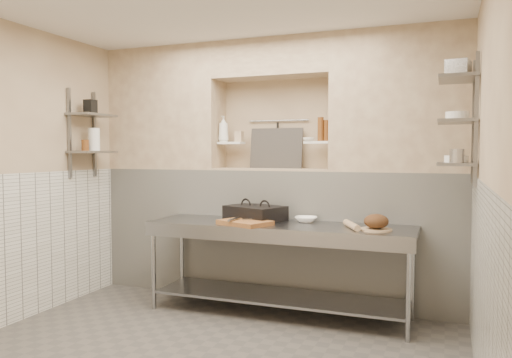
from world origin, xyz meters
The scene contains 45 objects.
wall_right centered at (2.05, 0.00, 1.40)m, with size 0.10×3.90×2.80m, color tan.
wall_back centered at (0.00, 2.00, 1.40)m, with size 4.00×0.10×2.80m, color tan.
backwall_lower centered at (0.00, 1.75, 0.70)m, with size 4.00×0.40×1.40m, color silver.
alcove_sill centered at (0.00, 1.75, 1.41)m, with size 1.30×0.40×0.02m, color tan.
backwall_pillar_left centered at (-1.33, 1.75, 2.10)m, with size 1.35×0.40×1.40m, color tan.
backwall_pillar_right centered at (1.33, 1.75, 2.10)m, with size 1.35×0.40×1.40m, color tan.
backwall_header centered at (0.00, 1.75, 2.60)m, with size 1.30×0.40×0.40m, color tan.
wainscot_left centered at (-1.99, 0.00, 0.70)m, with size 0.02×3.90×1.40m, color silver.
wainscot_right centered at (1.99, 0.00, 0.70)m, with size 0.02×3.90×1.40m, color silver.
alcove_shelf_left centered at (-0.50, 1.75, 1.70)m, with size 0.28×0.16×0.03m, color white.
alcove_shelf_right centered at (0.50, 1.75, 1.70)m, with size 0.28×0.16×0.03m, color white.
utensil_rail centered at (0.00, 1.92, 1.95)m, with size 0.02×0.02×0.70m, color gray.
hanging_steel centered at (0.00, 1.90, 1.78)m, with size 0.02×0.02×0.30m, color black.
splash_panel centered at (0.00, 1.85, 1.64)m, with size 0.60×0.02×0.45m, color #383330.
shelf_rail_left_a centered at (-1.98, 1.25, 1.80)m, with size 0.03×0.03×0.95m, color slate.
shelf_rail_left_b centered at (-1.98, 0.85, 1.80)m, with size 0.03×0.03×0.95m, color slate.
wall_shelf_left_lower centered at (-1.84, 1.05, 1.60)m, with size 0.30×0.50×0.03m, color slate.
wall_shelf_left_upper centered at (-1.84, 1.05, 2.00)m, with size 0.30×0.50×0.03m, color slate.
shelf_rail_right_a centered at (1.98, 1.25, 1.85)m, with size 0.03×0.03×1.05m, color slate.
shelf_rail_right_b centered at (1.98, 0.85, 1.85)m, with size 0.03×0.03×1.05m, color slate.
wall_shelf_right_lower centered at (1.84, 1.05, 1.50)m, with size 0.30×0.50×0.03m, color slate.
wall_shelf_right_mid centered at (1.84, 1.05, 1.85)m, with size 0.30×0.50×0.03m, color slate.
wall_shelf_right_upper centered at (1.84, 1.05, 2.20)m, with size 0.30×0.50×0.03m, color slate.
prep_table centered at (0.25, 1.18, 0.64)m, with size 2.60×0.70×0.90m.
panini_press centered at (-0.05, 1.33, 0.98)m, with size 0.66×0.58×0.15m.
cutting_board centered at (-0.04, 1.02, 0.92)m, with size 0.47×0.33×0.04m, color brown.
knife_blade centered at (0.03, 1.13, 0.95)m, with size 0.28×0.03×0.01m, color gray.
tongs centered at (-0.13, 0.97, 0.96)m, with size 0.02×0.02×0.25m, color gray.
mixing_bowl centered at (0.47, 1.40, 0.93)m, with size 0.22×0.22×0.06m, color white.
rolling_pin centered at (0.96, 1.15, 0.93)m, with size 0.06×0.06×0.39m, color tan.
bread_board centered at (1.19, 1.12, 0.91)m, with size 0.28×0.28×0.02m, color tan.
bread_loaf centered at (1.19, 1.12, 0.98)m, with size 0.22×0.22×0.13m, color #4C2D19.
bottle_soap centered at (-0.59, 1.73, 1.86)m, with size 0.11×0.11×0.29m, color white.
jar_alcove centered at (-0.42, 1.78, 1.77)m, with size 0.08×0.08×0.12m, color tan.
bowl_alcove centered at (0.41, 1.71, 1.73)m, with size 0.12×0.12×0.04m, color white.
condiment_a centered at (0.58, 1.75, 1.82)m, with size 0.06×0.06×0.22m, color #5D3214.
condiment_b centered at (0.53, 1.74, 1.84)m, with size 0.06×0.06×0.25m, color #5D3214.
condiment_c centered at (0.57, 1.78, 1.77)m, with size 0.07×0.07×0.12m, color white.
jug_left centered at (-1.84, 1.08, 1.74)m, with size 0.12×0.12×0.25m, color white.
jar_left centered at (-1.84, 0.93, 1.67)m, with size 0.08×0.08×0.12m, color #5D3214.
box_left_upper centered at (-1.84, 1.03, 2.09)m, with size 0.11×0.11×0.15m, color black.
bowl_right centered at (1.84, 1.13, 1.54)m, with size 0.19×0.19×0.06m, color white.
canister_right centered at (1.84, 0.85, 1.57)m, with size 0.11×0.11×0.11m, color gray.
bowl_right_mid centered at (1.84, 1.07, 1.90)m, with size 0.19×0.19×0.07m, color white.
basket_right centered at (1.84, 1.06, 2.28)m, with size 0.17×0.21×0.14m, color gray.
Camera 1 is at (1.76, -3.39, 1.60)m, focal length 35.00 mm.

